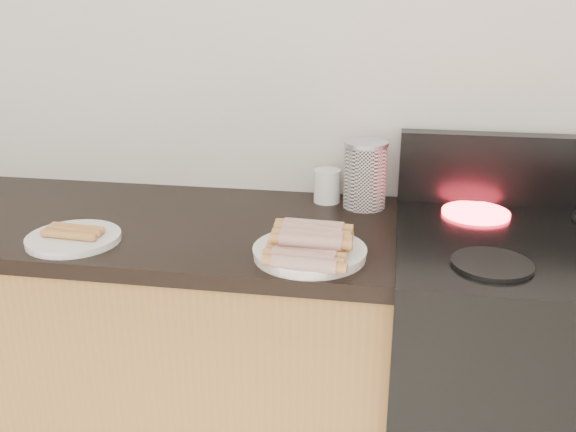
% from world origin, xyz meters
% --- Properties ---
extents(wall_back, '(4.00, 0.04, 2.60)m').
position_xyz_m(wall_back, '(0.00, 2.00, 1.30)').
color(wall_back, silver).
rests_on(wall_back, ground).
extents(cabinet_base, '(2.20, 0.59, 0.86)m').
position_xyz_m(cabinet_base, '(-0.70, 1.69, 0.43)').
color(cabinet_base, '#A56C2F').
rests_on(cabinet_base, floor).
extents(counter_slab, '(2.20, 0.62, 0.04)m').
position_xyz_m(counter_slab, '(-0.70, 1.69, 0.88)').
color(counter_slab, black).
rests_on(counter_slab, cabinet_base).
extents(stove, '(0.76, 0.65, 0.91)m').
position_xyz_m(stove, '(0.78, 1.68, 0.46)').
color(stove, black).
rests_on(stove, floor).
extents(stove_panel, '(0.76, 0.06, 0.20)m').
position_xyz_m(stove_panel, '(0.78, 1.96, 1.01)').
color(stove_panel, black).
rests_on(stove_panel, stove).
extents(burner_near_left, '(0.18, 0.18, 0.01)m').
position_xyz_m(burner_near_left, '(0.61, 1.51, 0.92)').
color(burner_near_left, black).
rests_on(burner_near_left, stove).
extents(burner_far_left, '(0.18, 0.18, 0.01)m').
position_xyz_m(burner_far_left, '(0.61, 1.84, 0.92)').
color(burner_far_left, '#FF1E2D').
rests_on(burner_far_left, stove).
extents(main_plate, '(0.34, 0.34, 0.02)m').
position_xyz_m(main_plate, '(0.20, 1.51, 0.91)').
color(main_plate, white).
rests_on(main_plate, counter_slab).
extents(side_plate, '(0.25, 0.25, 0.02)m').
position_xyz_m(side_plate, '(-0.39, 1.51, 0.91)').
color(side_plate, white).
rests_on(side_plate, counter_slab).
extents(hotdog_pile, '(0.15, 0.28, 0.06)m').
position_xyz_m(hotdog_pile, '(0.20, 1.51, 0.94)').
color(hotdog_pile, maroon).
rests_on(hotdog_pile, main_plate).
extents(plain_sausages, '(0.13, 0.08, 0.02)m').
position_xyz_m(plain_sausages, '(-0.39, 1.51, 0.93)').
color(plain_sausages, '#DD8658').
rests_on(plain_sausages, side_plate).
extents(canister, '(0.12, 0.12, 0.19)m').
position_xyz_m(canister, '(0.31, 1.89, 1.00)').
color(canister, silver).
rests_on(canister, counter_slab).
extents(mug, '(0.09, 0.09, 0.10)m').
position_xyz_m(mug, '(0.20, 1.92, 0.95)').
color(mug, white).
rests_on(mug, counter_slab).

